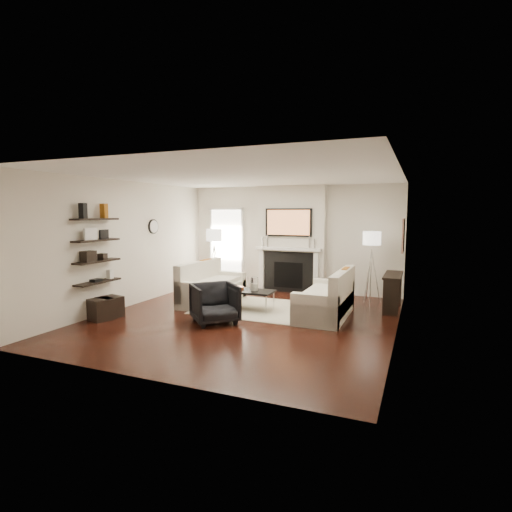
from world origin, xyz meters
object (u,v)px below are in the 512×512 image
at_px(lamp_right_shade, 372,238).
at_px(coffee_table, 248,291).
at_px(loveseat_right_base, 325,306).
at_px(ottoman_near, 110,307).
at_px(lamp_left_shade, 214,235).
at_px(armchair, 215,301).
at_px(loveseat_left_base, 213,294).

bearing_deg(lamp_right_shade, coffee_table, -141.49).
distance_m(loveseat_right_base, ottoman_near, 4.19).
bearing_deg(lamp_left_shade, coffee_table, -43.94).
bearing_deg(coffee_table, armchair, -98.56).
height_order(armchair, lamp_left_shade, lamp_left_shade).
bearing_deg(loveseat_right_base, armchair, -146.14).
distance_m(armchair, lamp_left_shade, 3.23).
bearing_deg(armchair, loveseat_right_base, -11.23).
xyz_separation_m(armchair, ottoman_near, (-2.08, -0.43, -0.20)).
relative_size(loveseat_left_base, coffee_table, 1.64).
bearing_deg(ottoman_near, lamp_right_shade, 36.54).
height_order(coffee_table, armchair, armchair).
xyz_separation_m(coffee_table, lamp_right_shade, (2.27, 1.81, 1.05)).
height_order(loveseat_right_base, armchair, armchair).
bearing_deg(lamp_left_shade, loveseat_right_base, -24.72).
height_order(loveseat_right_base, ottoman_near, loveseat_right_base).
bearing_deg(coffee_table, loveseat_right_base, 2.80).
bearing_deg(coffee_table, lamp_left_shade, 136.06).
bearing_deg(ottoman_near, lamp_left_shade, 78.74).
xyz_separation_m(armchair, lamp_right_shade, (2.44, 2.92, 1.05)).
xyz_separation_m(loveseat_right_base, coffee_table, (-1.61, -0.08, 0.19)).
relative_size(loveseat_left_base, ottoman_near, 4.50).
relative_size(loveseat_right_base, coffee_table, 1.64).
distance_m(coffee_table, lamp_left_shade, 2.50).
xyz_separation_m(armchair, lamp_left_shade, (-1.46, 2.69, 1.05)).
relative_size(loveseat_left_base, loveseat_right_base, 1.00).
height_order(loveseat_left_base, lamp_left_shade, lamp_left_shade).
xyz_separation_m(loveseat_left_base, lamp_left_shade, (-0.64, 1.28, 1.24)).
height_order(armchair, ottoman_near, armchair).
bearing_deg(armchair, lamp_left_shade, 73.48).
bearing_deg(loveseat_right_base, lamp_left_shade, 155.28).
bearing_deg(ottoman_near, coffee_table, 34.44).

